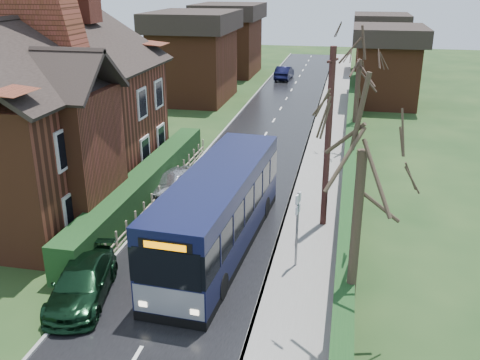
% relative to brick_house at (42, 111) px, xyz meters
% --- Properties ---
extents(ground, '(140.00, 140.00, 0.00)m').
position_rel_brick_house_xyz_m(ground, '(8.73, -4.78, -4.38)').
color(ground, '#334B20').
rests_on(ground, ground).
extents(road, '(6.00, 100.00, 0.02)m').
position_rel_brick_house_xyz_m(road, '(8.73, 5.22, -4.37)').
color(road, black).
rests_on(road, ground).
extents(pavement, '(2.50, 100.00, 0.14)m').
position_rel_brick_house_xyz_m(pavement, '(12.98, 5.22, -4.31)').
color(pavement, slate).
rests_on(pavement, ground).
extents(kerb_right, '(0.12, 100.00, 0.14)m').
position_rel_brick_house_xyz_m(kerb_right, '(11.78, 5.22, -4.31)').
color(kerb_right, gray).
rests_on(kerb_right, ground).
extents(kerb_left, '(0.12, 100.00, 0.10)m').
position_rel_brick_house_xyz_m(kerb_left, '(5.68, 5.22, -4.33)').
color(kerb_left, gray).
rests_on(kerb_left, ground).
extents(front_hedge, '(1.20, 16.00, 1.60)m').
position_rel_brick_house_xyz_m(front_hedge, '(4.83, 0.22, -3.58)').
color(front_hedge, black).
rests_on(front_hedge, ground).
extents(picket_fence, '(0.10, 16.00, 0.90)m').
position_rel_brick_house_xyz_m(picket_fence, '(5.58, 0.22, -3.93)').
color(picket_fence, tan).
rests_on(picket_fence, ground).
extents(right_wall_hedge, '(0.60, 50.00, 1.80)m').
position_rel_brick_house_xyz_m(right_wall_hedge, '(14.53, 5.22, -3.36)').
color(right_wall_hedge, '#5E2E1B').
rests_on(right_wall_hedge, ground).
extents(brick_house, '(9.30, 14.60, 10.30)m').
position_rel_brick_house_xyz_m(brick_house, '(0.00, 0.00, 0.00)').
color(brick_house, '#5E2E1B').
rests_on(brick_house, ground).
extents(bus, '(3.10, 10.99, 3.30)m').
position_rel_brick_house_xyz_m(bus, '(9.53, -3.69, -2.74)').
color(bus, black).
rests_on(bus, ground).
extents(car_silver, '(2.40, 4.10, 1.31)m').
position_rel_brick_house_xyz_m(car_silver, '(5.93, 1.42, -3.72)').
color(car_silver, silver).
rests_on(car_silver, ground).
extents(car_green, '(2.64, 4.63, 1.26)m').
position_rel_brick_house_xyz_m(car_green, '(5.83, -8.17, -3.74)').
color(car_green, black).
rests_on(car_green, ground).
extents(car_distant, '(1.72, 4.37, 1.42)m').
position_rel_brick_house_xyz_m(car_distant, '(7.28, 34.93, -3.67)').
color(car_distant, black).
rests_on(car_distant, ground).
extents(bus_stop_sign, '(0.17, 0.47, 3.09)m').
position_rel_brick_house_xyz_m(bus_stop_sign, '(12.73, -4.64, -2.34)').
color(bus_stop_sign, slate).
rests_on(bus_stop_sign, ground).
extents(telegraph_pole, '(0.43, 0.97, 7.81)m').
position_rel_brick_house_xyz_m(telegraph_pole, '(13.53, -0.78, -0.42)').
color(telegraph_pole, black).
rests_on(telegraph_pole, ground).
extents(tree_right_near, '(3.94, 3.94, 8.50)m').
position_rel_brick_house_xyz_m(tree_right_near, '(14.73, -8.23, 1.97)').
color(tree_right_near, '#33291E').
rests_on(tree_right_near, ground).
extents(tree_right_far, '(4.19, 4.19, 8.10)m').
position_rel_brick_house_xyz_m(tree_right_far, '(14.73, 10.99, 1.68)').
color(tree_right_far, '#34261F').
rests_on(tree_right_far, ground).
extents(tree_house_side, '(4.11, 4.11, 9.34)m').
position_rel_brick_house_xyz_m(tree_house_side, '(-2.91, 13.22, 2.60)').
color(tree_house_side, '#362C20').
rests_on(tree_house_side, ground).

